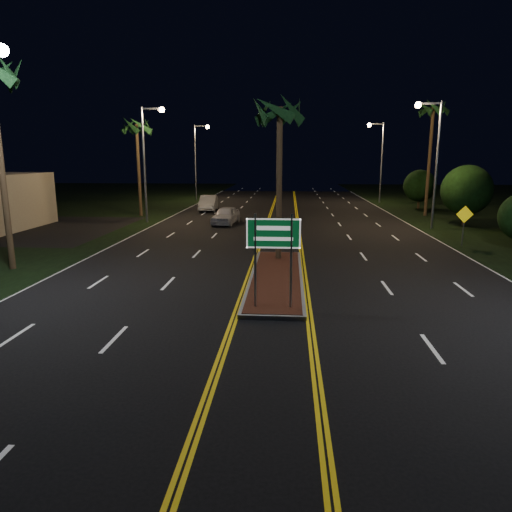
# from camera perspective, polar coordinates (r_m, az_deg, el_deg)

# --- Properties ---
(ground) EXTENTS (120.00, 120.00, 0.00)m
(ground) POSITION_cam_1_polar(r_m,az_deg,el_deg) (13.14, 1.66, -10.89)
(ground) COLOR black
(ground) RESTS_ON ground
(median_island) EXTENTS (2.25, 10.25, 0.17)m
(median_island) POSITION_cam_1_polar(r_m,az_deg,el_deg) (19.74, 2.56, -2.68)
(median_island) COLOR gray
(median_island) RESTS_ON ground
(highway_sign) EXTENTS (1.80, 0.08, 3.20)m
(highway_sign) POSITION_cam_1_polar(r_m,az_deg,el_deg) (15.13, 2.18, 1.73)
(highway_sign) COLOR gray
(highway_sign) RESTS_ON ground
(streetlight_left_mid) EXTENTS (1.91, 0.44, 9.00)m
(streetlight_left_mid) POSITION_cam_1_polar(r_m,az_deg,el_deg) (37.75, -13.31, 12.65)
(streetlight_left_mid) COLOR gray
(streetlight_left_mid) RESTS_ON ground
(streetlight_left_far) EXTENTS (1.91, 0.44, 9.00)m
(streetlight_left_far) POSITION_cam_1_polar(r_m,az_deg,el_deg) (57.17, -7.24, 12.61)
(streetlight_left_far) COLOR gray
(streetlight_left_far) RESTS_ON ground
(streetlight_right_mid) EXTENTS (1.91, 0.44, 9.00)m
(streetlight_right_mid) POSITION_cam_1_polar(r_m,az_deg,el_deg) (35.55, 21.17, 12.22)
(streetlight_right_mid) COLOR gray
(streetlight_right_mid) RESTS_ON ground
(streetlight_right_far) EXTENTS (1.91, 0.44, 9.00)m
(streetlight_right_far) POSITION_cam_1_polar(r_m,az_deg,el_deg) (55.01, 15.09, 12.32)
(streetlight_right_far) COLOR gray
(streetlight_right_far) RESTS_ON ground
(palm_median) EXTENTS (2.40, 2.40, 8.30)m
(palm_median) POSITION_cam_1_polar(r_m,az_deg,el_deg) (22.68, 3.00, 17.56)
(palm_median) COLOR #382819
(palm_median) RESTS_ON ground
(palm_left_far) EXTENTS (2.40, 2.40, 8.80)m
(palm_left_far) POSITION_cam_1_polar(r_m,az_deg,el_deg) (42.30, -14.72, 15.33)
(palm_left_far) COLOR #382819
(palm_left_far) RESTS_ON ground
(palm_right_far) EXTENTS (2.40, 2.40, 10.30)m
(palm_right_far) POSITION_cam_1_polar(r_m,az_deg,el_deg) (44.02, 21.28, 16.61)
(palm_right_far) COLOR #382819
(palm_right_far) RESTS_ON ground
(shrub_mid) EXTENTS (3.78, 3.78, 4.62)m
(shrub_mid) POSITION_cam_1_polar(r_m,az_deg,el_deg) (38.59, 24.84, 7.49)
(shrub_mid) COLOR #382819
(shrub_mid) RESTS_ON ground
(shrub_far) EXTENTS (3.24, 3.24, 3.96)m
(shrub_far) POSITION_cam_1_polar(r_m,az_deg,el_deg) (49.96, 19.79, 8.26)
(shrub_far) COLOR #382819
(shrub_far) RESTS_ON ground
(car_near) EXTENTS (2.67, 5.07, 1.61)m
(car_near) POSITION_cam_1_polar(r_m,az_deg,el_deg) (36.16, -3.80, 5.28)
(car_near) COLOR silver
(car_near) RESTS_ON ground
(car_far) EXTENTS (2.57, 5.31, 1.72)m
(car_far) POSITION_cam_1_polar(r_m,az_deg,el_deg) (45.69, -5.98, 6.75)
(car_far) COLOR silver
(car_far) RESTS_ON ground
(warning_sign) EXTENTS (1.00, 0.10, 2.39)m
(warning_sign) POSITION_cam_1_polar(r_m,az_deg,el_deg) (29.54, 24.58, 4.10)
(warning_sign) COLOR gray
(warning_sign) RESTS_ON ground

